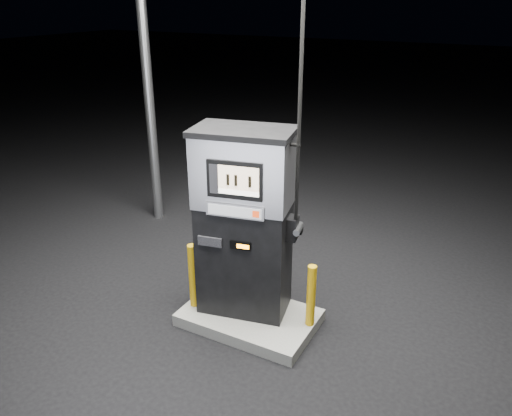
% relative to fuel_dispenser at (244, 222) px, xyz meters
% --- Properties ---
extents(ground, '(80.00, 80.00, 0.00)m').
position_rel_fuel_dispenser_xyz_m(ground, '(0.11, -0.10, -1.31)').
color(ground, black).
rests_on(ground, ground).
extents(pump_island, '(1.60, 1.00, 0.15)m').
position_rel_fuel_dispenser_xyz_m(pump_island, '(0.11, -0.10, -1.24)').
color(pump_island, slate).
rests_on(pump_island, ground).
extents(fuel_dispenser, '(1.31, 0.89, 4.70)m').
position_rel_fuel_dispenser_xyz_m(fuel_dispenser, '(0.00, 0.00, 0.00)').
color(fuel_dispenser, black).
rests_on(fuel_dispenser, pump_island).
extents(bollard_left, '(0.12, 0.12, 0.84)m').
position_rel_fuel_dispenser_xyz_m(bollard_left, '(-0.57, -0.28, -0.74)').
color(bollard_left, '#CB960B').
rests_on(bollard_left, pump_island).
extents(bollard_right, '(0.10, 0.10, 0.78)m').
position_rel_fuel_dispenser_xyz_m(bollard_right, '(0.85, 0.04, -0.77)').
color(bollard_right, '#CB960B').
rests_on(bollard_right, pump_island).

